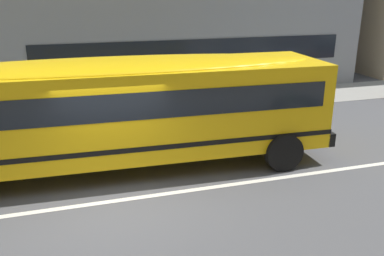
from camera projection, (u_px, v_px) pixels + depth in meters
name	position (u px, v px, depth m)	size (l,w,h in m)	color
ground_plane	(119.00, 200.00, 9.27)	(400.00, 400.00, 0.00)	#4C4C4F
sidewalk_far	(96.00, 111.00, 15.95)	(120.00, 3.00, 0.01)	gray
lane_centreline	(119.00, 200.00, 9.27)	(110.00, 0.16, 0.01)	silver
school_bus	(104.00, 106.00, 10.37)	(13.12, 3.38, 2.91)	yellow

